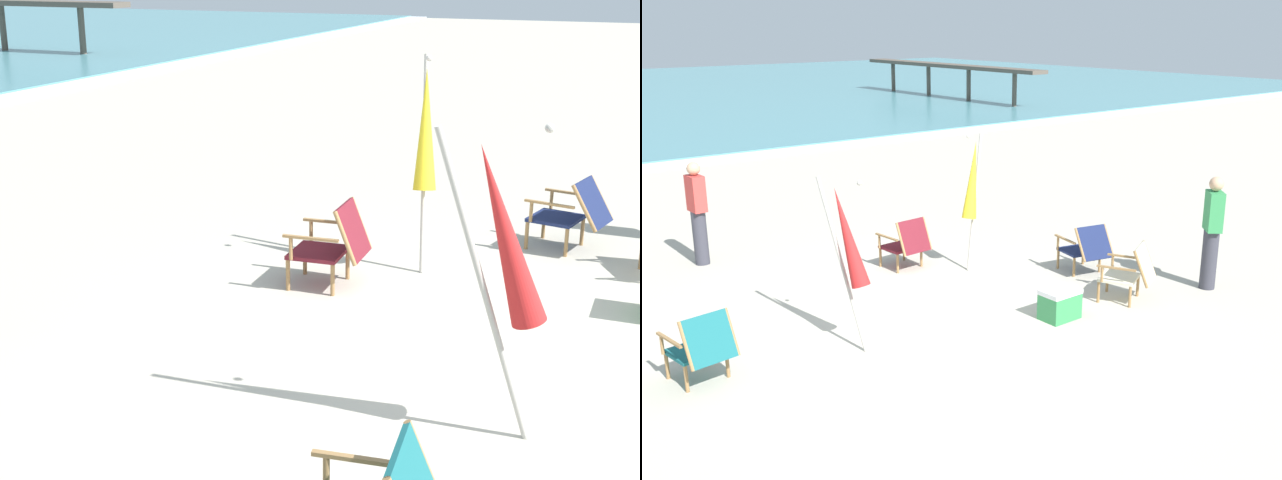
% 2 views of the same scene
% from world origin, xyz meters
% --- Properties ---
extents(ground_plane, '(80.00, 80.00, 0.00)m').
position_xyz_m(ground_plane, '(0.00, 0.00, 0.00)').
color(ground_plane, '#B7AF9E').
extents(beach_chair_far_center, '(0.82, 0.88, 0.81)m').
position_xyz_m(beach_chair_far_center, '(2.49, -1.49, 0.43)').
color(beach_chair_far_center, beige).
rests_on(beach_chair_far_center, ground).
extents(beach_chair_mid_center, '(0.63, 0.73, 0.81)m').
position_xyz_m(beach_chair_mid_center, '(0.92, 1.56, 0.43)').
color(beach_chair_mid_center, maroon).
rests_on(beach_chair_mid_center, ground).
extents(beach_chair_back_left, '(0.73, 0.88, 0.77)m').
position_xyz_m(beach_chair_back_left, '(2.89, -0.33, 0.42)').
color(beach_chair_back_left, '#19234C').
rests_on(beach_chair_back_left, ground).
extents(beach_chair_back_right, '(0.66, 0.77, 0.81)m').
position_xyz_m(beach_chair_back_right, '(-2.92, -0.20, 0.43)').
color(beach_chair_back_right, '#196066').
rests_on(beach_chair_back_right, ground).
extents(umbrella_furled_red, '(0.37, 0.74, 2.04)m').
position_xyz_m(umbrella_furled_red, '(-1.24, -0.40, 1.33)').
color(umbrella_furled_red, '#B7B2A8').
rests_on(umbrella_furled_red, ground).
extents(umbrella_furled_yellow, '(0.50, 0.35, 2.10)m').
position_xyz_m(umbrella_furled_yellow, '(1.73, 0.95, 1.37)').
color(umbrella_furled_yellow, '#B7B2A8').
rests_on(umbrella_furled_yellow, ground).
extents(person_near_chairs, '(0.38, 0.39, 1.63)m').
position_xyz_m(person_near_chairs, '(3.78, -1.86, 0.84)').
color(person_near_chairs, '#383842').
rests_on(person_near_chairs, ground).
extents(person_by_waterline, '(0.22, 0.35, 1.63)m').
position_xyz_m(person_by_waterline, '(-1.46, 3.79, 0.84)').
color(person_by_waterline, '#383842').
rests_on(person_by_waterline, ground).
extents(cooler_box, '(0.49, 0.35, 0.40)m').
position_xyz_m(cooler_box, '(1.29, -1.33, 0.20)').
color(cooler_box, '#338C4C').
rests_on(cooler_box, ground).
extents(pier_distant, '(0.90, 12.39, 1.69)m').
position_xyz_m(pier_distant, '(16.91, 21.05, 1.51)').
color(pier_distant, brown).
rests_on(pier_distant, ground).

